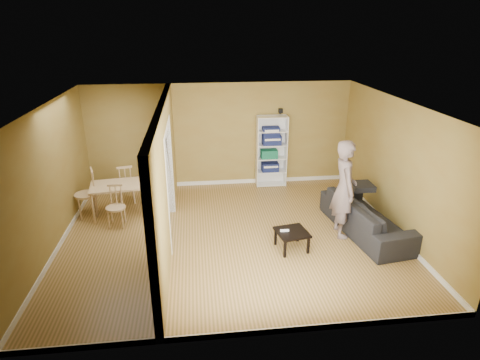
# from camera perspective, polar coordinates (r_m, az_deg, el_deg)

# --- Properties ---
(room_shell) EXTENTS (6.50, 6.50, 6.50)m
(room_shell) POSITION_cam_1_polar(r_m,az_deg,el_deg) (7.46, -1.35, 0.80)
(room_shell) COLOR #A47B49
(room_shell) RESTS_ON ground
(partition) EXTENTS (0.22, 5.50, 2.60)m
(partition) POSITION_cam_1_polar(r_m,az_deg,el_deg) (7.45, -10.57, 0.41)
(partition) COLOR olive
(partition) RESTS_ON ground
(wall_speaker) EXTENTS (0.10, 0.10, 0.10)m
(wall_speaker) POSITION_cam_1_polar(r_m,az_deg,el_deg) (10.08, 5.80, 9.77)
(wall_speaker) COLOR black
(wall_speaker) RESTS_ON room_shell
(sofa) EXTENTS (2.46, 1.33, 0.89)m
(sofa) POSITION_cam_1_polar(r_m,az_deg,el_deg) (8.35, 17.65, -4.31)
(sofa) COLOR black
(sofa) RESTS_ON ground
(person) EXTENTS (0.86, 0.70, 2.27)m
(person) POSITION_cam_1_polar(r_m,az_deg,el_deg) (7.86, 14.70, -0.11)
(person) COLOR slate
(person) RESTS_ON ground
(bookshelf) EXTENTS (0.76, 0.33, 1.80)m
(bookshelf) POSITION_cam_1_polar(r_m,az_deg,el_deg) (10.20, 4.44, 4.16)
(bookshelf) COLOR white
(bookshelf) RESTS_ON ground
(paper_box_navy_a) EXTENTS (0.42, 0.28, 0.22)m
(paper_box_navy_a) POSITION_cam_1_polar(r_m,az_deg,el_deg) (10.28, 4.29, 1.89)
(paper_box_navy_a) COLOR navy
(paper_box_navy_a) RESTS_ON bookshelf
(paper_box_teal) EXTENTS (0.41, 0.27, 0.21)m
(paper_box_teal) POSITION_cam_1_polar(r_m,az_deg,el_deg) (10.16, 4.15, 3.74)
(paper_box_teal) COLOR #108685
(paper_box_teal) RESTS_ON bookshelf
(paper_box_navy_b) EXTENTS (0.46, 0.30, 0.23)m
(paper_box_navy_b) POSITION_cam_1_polar(r_m,az_deg,el_deg) (10.07, 4.51, 5.73)
(paper_box_navy_b) COLOR navy
(paper_box_navy_b) RESTS_ON bookshelf
(paper_box_navy_c) EXTENTS (0.41, 0.27, 0.21)m
(paper_box_navy_c) POSITION_cam_1_polar(r_m,az_deg,el_deg) (10.01, 4.41, 6.82)
(paper_box_navy_c) COLOR navy
(paper_box_navy_c) RESTS_ON bookshelf
(coffee_table) EXTENTS (0.55, 0.55, 0.37)m
(coffee_table) POSITION_cam_1_polar(r_m,az_deg,el_deg) (7.49, 7.41, -7.61)
(coffee_table) COLOR black
(coffee_table) RESTS_ON ground
(game_controller) EXTENTS (0.16, 0.04, 0.03)m
(game_controller) POSITION_cam_1_polar(r_m,az_deg,el_deg) (7.45, 6.35, -7.15)
(game_controller) COLOR white
(game_controller) RESTS_ON coffee_table
(dining_table) EXTENTS (1.12, 0.75, 0.70)m
(dining_table) POSITION_cam_1_polar(r_m,az_deg,el_deg) (9.00, -17.01, -1.05)
(dining_table) COLOR tan
(dining_table) RESTS_ON ground
(chair_left) EXTENTS (0.61, 0.61, 1.05)m
(chair_left) POSITION_cam_1_polar(r_m,az_deg,el_deg) (9.21, -21.12, -1.75)
(chair_left) COLOR #CDB983
(chair_left) RESTS_ON ground
(chair_near) EXTENTS (0.41, 0.41, 0.87)m
(chair_near) POSITION_cam_1_polar(r_m,az_deg,el_deg) (8.58, -17.29, -3.62)
(chair_near) COLOR tan
(chair_near) RESTS_ON ground
(chair_far) EXTENTS (0.52, 0.52, 0.95)m
(chair_far) POSITION_cam_1_polar(r_m,az_deg,el_deg) (9.62, -15.95, -0.43)
(chair_far) COLOR tan
(chair_far) RESTS_ON ground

